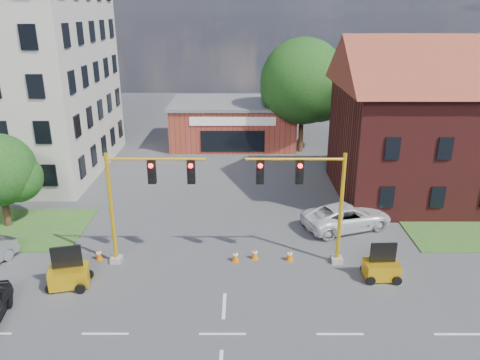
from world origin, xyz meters
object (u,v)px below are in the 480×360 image
Objects in this scene: signal_mast_west at (142,195)px; trailer_east at (381,268)px; pickup_white at (347,216)px; signal_mast_east at (310,196)px; trailer_west at (69,274)px.

signal_mast_west is 3.22× the size of trailer_east.
trailer_east is at bearing 164.88° from pickup_white.
signal_mast_east is at bearing 124.18° from pickup_white.
signal_mast_west reaches higher than pickup_white.
signal_mast_east is 5.14m from trailer_east.
trailer_west reaches higher than pickup_white.
signal_mast_east reaches higher than pickup_white.
trailer_west is (-3.37, -2.35, -3.26)m from signal_mast_west.
trailer_west is 0.38× the size of pickup_white.
signal_mast_west is 5.24m from trailer_west.
signal_mast_east is 2.94× the size of trailer_west.
signal_mast_west is at bearing 21.50° from trailer_west.
pickup_white is at bearing 92.58° from trailer_east.
pickup_white is at bearing 19.88° from signal_mast_west.
signal_mast_east reaches higher than trailer_east.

